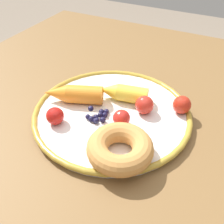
# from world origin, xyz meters

# --- Properties ---
(dining_table) EXTENTS (0.99, 0.89, 0.75)m
(dining_table) POSITION_xyz_m (0.00, 0.00, 0.65)
(dining_table) COLOR brown
(dining_table) RESTS_ON ground_plane
(plate) EXTENTS (0.33, 0.33, 0.02)m
(plate) POSITION_xyz_m (-0.03, -0.04, 0.76)
(plate) COLOR white
(plate) RESTS_ON dining_table
(carrot_orange) EXTENTS (0.08, 0.13, 0.04)m
(carrot_orange) POSITION_xyz_m (-0.04, 0.05, 0.78)
(carrot_orange) COLOR orange
(carrot_orange) RESTS_ON plate
(carrot_yellow) EXTENTS (0.06, 0.12, 0.04)m
(carrot_yellow) POSITION_xyz_m (0.02, -0.05, 0.78)
(carrot_yellow) COLOR yellow
(carrot_yellow) RESTS_ON plate
(donut) EXTENTS (0.13, 0.13, 0.04)m
(donut) POSITION_xyz_m (-0.13, -0.11, 0.78)
(donut) COLOR #C68745
(donut) RESTS_ON plate
(blueberry_pile) EXTENTS (0.05, 0.05, 0.02)m
(blueberry_pile) POSITION_xyz_m (-0.06, -0.03, 0.77)
(blueberry_pile) COLOR #191638
(blueberry_pile) RESTS_ON plate
(tomato_near) EXTENTS (0.04, 0.04, 0.04)m
(tomato_near) POSITION_xyz_m (-0.11, 0.04, 0.78)
(tomato_near) COLOR red
(tomato_near) RESTS_ON plate
(tomato_mid) EXTENTS (0.04, 0.04, 0.04)m
(tomato_mid) POSITION_xyz_m (0.04, -0.17, 0.78)
(tomato_mid) COLOR red
(tomato_mid) RESTS_ON plate
(tomato_far) EXTENTS (0.04, 0.04, 0.04)m
(tomato_far) POSITION_xyz_m (0.00, -0.11, 0.78)
(tomato_far) COLOR red
(tomato_far) RESTS_ON plate
(tomato_extra) EXTENTS (0.03, 0.03, 0.03)m
(tomato_extra) POSITION_xyz_m (-0.06, -0.08, 0.78)
(tomato_extra) COLOR red
(tomato_extra) RESTS_ON plate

